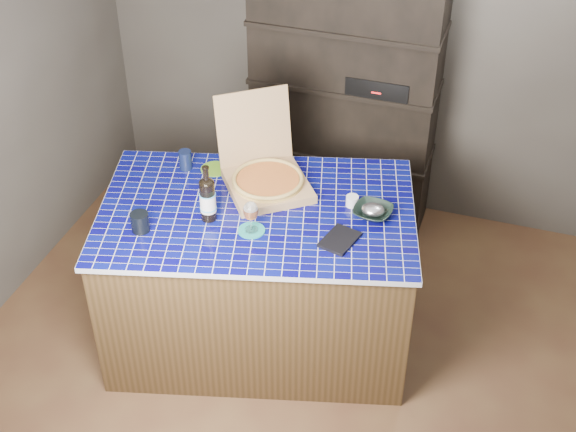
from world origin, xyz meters
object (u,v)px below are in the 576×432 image
(wine_glass, at_px, (251,211))
(mead_bottle, at_px, (208,199))
(kitchen_island, at_px, (259,274))
(pizza_box, at_px, (266,177))
(dvd_case, at_px, (340,240))
(bowl, at_px, (373,212))

(wine_glass, bearing_deg, mead_bottle, 173.19)
(kitchen_island, xyz_separation_m, pizza_box, (-0.02, 0.22, 0.53))
(pizza_box, height_order, mead_bottle, pizza_box)
(kitchen_island, xyz_separation_m, dvd_case, (0.49, -0.12, 0.47))
(dvd_case, distance_m, bowl, 0.28)
(wine_glass, relative_size, dvd_case, 0.85)
(mead_bottle, distance_m, bowl, 0.87)
(mead_bottle, xyz_separation_m, bowl, (0.82, 0.29, -0.10))
(wine_glass, bearing_deg, kitchen_island, 101.38)
(pizza_box, xyz_separation_m, bowl, (0.62, -0.08, -0.04))
(kitchen_island, height_order, dvd_case, dvd_case)
(mead_bottle, bearing_deg, bowl, 19.77)
(kitchen_island, height_order, bowl, bowl)
(mead_bottle, xyz_separation_m, dvd_case, (0.71, 0.03, -0.12))
(pizza_box, relative_size, bowl, 3.30)
(pizza_box, bearing_deg, dvd_case, -70.00)
(bowl, bearing_deg, mead_bottle, -160.23)
(mead_bottle, bearing_deg, pizza_box, 62.70)
(dvd_case, xyz_separation_m, bowl, (0.11, 0.26, 0.02))
(mead_bottle, xyz_separation_m, wine_glass, (0.25, -0.03, -0.00))
(kitchen_island, height_order, pizza_box, pizza_box)
(dvd_case, bearing_deg, kitchen_island, -179.05)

